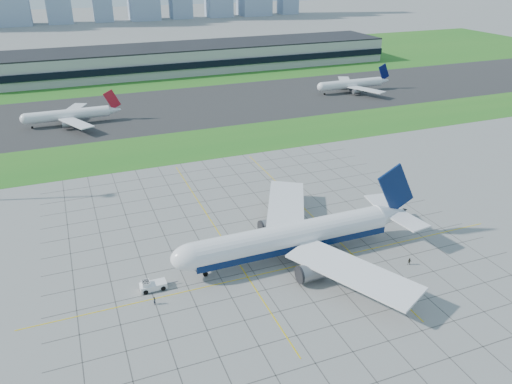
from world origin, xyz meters
TOP-DOWN VIEW (x-y plane):
  - ground at (0.00, 0.00)m, footprint 1400.00×1400.00m
  - grass_median at (0.00, 90.00)m, footprint 700.00×35.00m
  - asphalt_taxiway at (0.00, 145.00)m, footprint 700.00×75.00m
  - grass_far at (0.00, 255.00)m, footprint 700.00×145.00m
  - apron_markings at (0.43, 11.09)m, footprint 120.00×130.00m
  - terminal at (40.00, 229.87)m, footprint 260.00×43.00m
  - airliner at (3.69, 2.23)m, footprint 65.47×66.40m
  - pushback_tug at (-31.65, 1.62)m, footprint 8.62×3.06m
  - crew_near at (-32.13, -3.97)m, footprint 0.67×0.83m
  - crew_far at (28.30, -11.61)m, footprint 1.16×1.12m
  - distant_jet_1 at (-41.83, 135.75)m, footprint 40.48×42.66m
  - distant_jet_2 at (104.80, 140.15)m, footprint 42.46×42.66m

SIDE VIEW (x-z plane):
  - ground at x=0.00m, z-range 0.00..0.00m
  - apron_markings at x=0.43m, z-range 0.00..0.03m
  - grass_median at x=0.00m, z-range 0.00..0.04m
  - grass_far at x=0.00m, z-range 0.00..0.04m
  - asphalt_taxiway at x=0.00m, z-range 0.01..0.05m
  - crew_far at x=28.30m, z-range 0.00..1.89m
  - crew_near at x=-32.13m, z-range 0.00..1.96m
  - pushback_tug at x=-31.65m, z-range -0.13..2.27m
  - distant_jet_1 at x=-41.83m, z-range -2.55..11.52m
  - distant_jet_2 at x=104.80m, z-range -2.55..11.52m
  - airliner at x=3.69m, z-range -4.67..15.95m
  - terminal at x=40.00m, z-range -0.01..15.79m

